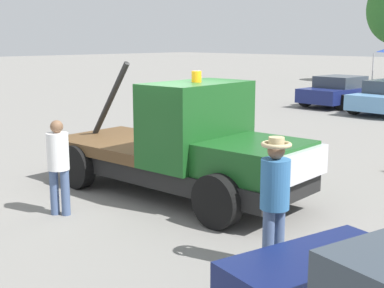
{
  "coord_description": "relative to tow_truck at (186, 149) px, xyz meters",
  "views": [
    {
      "loc": [
        7.24,
        -6.93,
        2.95
      ],
      "look_at": [
        0.5,
        0.0,
        1.05
      ],
      "focal_mm": 50.0,
      "sensor_mm": 36.0,
      "label": 1
    }
  ],
  "objects": [
    {
      "name": "person_at_hood",
      "position": [
        -0.8,
        -2.25,
        0.01
      ],
      "size": [
        0.36,
        0.36,
        1.63
      ],
      "rotation": [
        0.0,
        0.0,
        5.3
      ],
      "color": "#475B84",
      "rests_on": "ground"
    },
    {
      "name": "parked_car_navy",
      "position": [
        -4.96,
        14.91,
        -0.28
      ],
      "size": [
        2.62,
        4.62,
        1.34
      ],
      "rotation": [
        0.0,
        0.0,
        1.52
      ],
      "color": "navy",
      "rests_on": "ground"
    },
    {
      "name": "person_near_truck",
      "position": [
        3.1,
        -1.52,
        0.1
      ],
      "size": [
        0.39,
        0.39,
        1.75
      ],
      "rotation": [
        0.0,
        0.0,
        6.21
      ],
      "color": "#475B84",
      "rests_on": "ground"
    },
    {
      "name": "ground_plane",
      "position": [
        -0.33,
        -0.02,
        -0.93
      ],
      "size": [
        160.0,
        160.0,
        0.0
      ],
      "primitive_type": "plane",
      "color": "gray"
    },
    {
      "name": "tow_truck",
      "position": [
        0.0,
        0.0,
        0.0
      ],
      "size": [
        5.5,
        2.39,
        2.51
      ],
      "rotation": [
        0.0,
        0.0,
        0.06
      ],
      "color": "black",
      "rests_on": "ground"
    }
  ]
}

